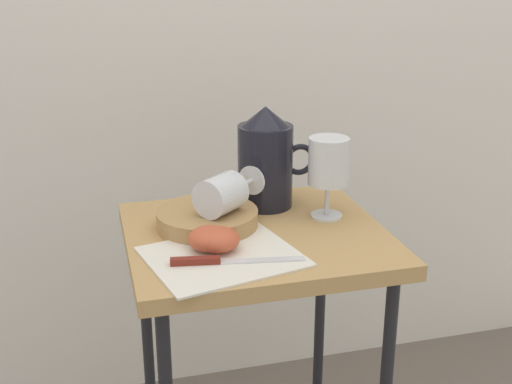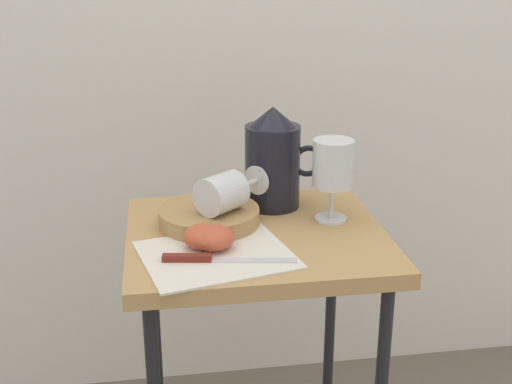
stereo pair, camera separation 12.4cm
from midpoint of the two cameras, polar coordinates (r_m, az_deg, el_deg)
name	(u,v)px [view 1 (the left image)]	position (r m, az deg, el deg)	size (l,w,h in m)	color
curtain_drape	(199,59)	(1.75, -6.94, 11.22)	(2.40, 0.03, 1.89)	silver
table	(256,270)	(1.31, -2.74, -6.77)	(0.49, 0.44, 0.70)	tan
linen_napkin	(223,257)	(1.17, -5.92, -5.61)	(0.25, 0.21, 0.00)	silver
basket_tray	(207,219)	(1.29, -6.95, -2.35)	(0.20, 0.20, 0.04)	#AD8451
pitcher	(266,166)	(1.37, -1.75, 2.23)	(0.17, 0.11, 0.21)	black
wine_glass_upright	(328,165)	(1.30, 3.53, 2.25)	(0.08, 0.08, 0.16)	silver
wine_glass_tipped_near	(222,194)	(1.26, -5.75, -0.22)	(0.15, 0.15, 0.07)	silver
apple_half_left	(209,238)	(1.19, -7.02, -4.04)	(0.08, 0.08, 0.04)	#C15133
apple_half_right	(218,239)	(1.18, -6.27, -4.12)	(0.08, 0.08, 0.04)	#C15133
knife	(218,261)	(1.14, -6.44, -5.94)	(0.23, 0.05, 0.01)	silver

